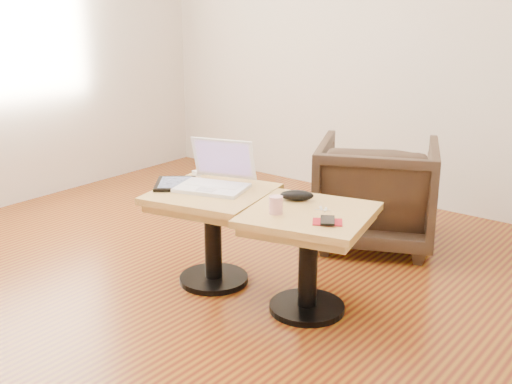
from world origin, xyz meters
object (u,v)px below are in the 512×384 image
Objects in this scene: side_table_left at (212,214)px; side_table_right at (309,237)px; laptop at (216,178)px; armchair at (376,192)px; striped_cup at (276,205)px.

side_table_right is (0.60, 0.04, 0.00)m from side_table_left.
side_table_left is 1.56× the size of laptop.
side_table_left is 0.93× the size of armchair.
laptop reaches higher than armchair.
laptop is 0.54m from striped_cup.
laptop reaches higher than side_table_left.
striped_cup is 1.20m from armchair.
striped_cup is at bearing 69.03° from armchair.
striped_cup is (0.52, -0.15, -0.01)m from laptop.
striped_cup is at bearing -144.64° from side_table_right.
side_table_left is at bearing 44.46° from armchair.
striped_cup is at bearing -33.50° from laptop.
side_table_right is at bearing -19.67° from laptop.
side_table_right is 8.23× the size of striped_cup.
laptop is 5.21× the size of striped_cup.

